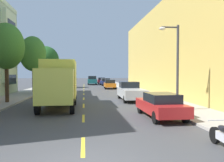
# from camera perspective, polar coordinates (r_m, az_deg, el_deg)

# --- Properties ---
(ground_plane) EXTENTS (160.00, 160.00, 0.00)m
(ground_plane) POSITION_cam_1_polar(r_m,az_deg,el_deg) (36.07, -7.07, -2.11)
(ground_plane) COLOR #424244
(sidewalk_left) EXTENTS (3.20, 120.00, 0.14)m
(sidewalk_left) POSITION_cam_1_polar(r_m,az_deg,el_deg) (34.81, -18.85, -2.23)
(sidewalk_left) COLOR #A39E93
(sidewalk_left) RESTS_ON ground_plane
(sidewalk_right) EXTENTS (3.20, 120.00, 0.14)m
(sidewalk_right) POSITION_cam_1_polar(r_m,az_deg,el_deg) (34.79, 4.71, -2.13)
(sidewalk_right) COLOR #A39E93
(sidewalk_right) RESTS_ON ground_plane
(lane_centerline_dashes) EXTENTS (0.14, 47.20, 0.01)m
(lane_centerline_dashes) POSITION_cam_1_polar(r_m,az_deg,el_deg) (30.58, -7.08, -2.84)
(lane_centerline_dashes) COLOR yellow
(lane_centerline_dashes) RESTS_ON ground_plane
(apartment_block_opposite) EXTENTS (10.00, 36.00, 10.69)m
(apartment_block_opposite) POSITION_cam_1_polar(r_m,az_deg,el_deg) (29.47, 20.79, 7.26)
(apartment_block_opposite) COLOR tan
(apartment_block_opposite) RESTS_ON ground_plane
(street_tree_second) EXTENTS (2.94, 2.94, 6.62)m
(street_tree_second) POSITION_cam_1_polar(r_m,az_deg,el_deg) (21.10, -25.01, 7.86)
(street_tree_second) COLOR #47331E
(street_tree_second) RESTS_ON sidewalk_left
(street_tree_third) EXTENTS (3.26, 3.26, 7.11)m
(street_tree_third) POSITION_cam_1_polar(r_m,az_deg,el_deg) (30.66, -19.25, 6.45)
(street_tree_third) COLOR #47331E
(street_tree_third) RESTS_ON sidewalk_left
(street_tree_farthest) EXTENTS (4.38, 4.38, 7.01)m
(street_tree_farthest) POSITION_cam_1_polar(r_m,az_deg,el_deg) (40.35, -16.26, 5.03)
(street_tree_farthest) COLOR #47331E
(street_tree_farthest) RESTS_ON sidewalk_left
(street_lamp) EXTENTS (1.35, 0.28, 5.55)m
(street_lamp) POSITION_cam_1_polar(r_m,az_deg,el_deg) (15.35, 15.55, 5.09)
(street_lamp) COLOR #38383D
(street_lamp) RESTS_ON sidewalk_right
(delivery_box_truck) EXTENTS (2.48, 7.06, 3.53)m
(delivery_box_truck) POSITION_cam_1_polar(r_m,az_deg,el_deg) (17.43, -13.10, -0.07)
(delivery_box_truck) COLOR #D8D84C
(delivery_box_truck) RESTS_ON ground_plane
(parked_wagon_navy) EXTENTS (1.92, 4.74, 1.50)m
(parked_wagon_navy) POSITION_cam_1_polar(r_m,az_deg,el_deg) (47.69, -1.72, -0.12)
(parked_wagon_navy) COLOR navy
(parked_wagon_navy) RESTS_ON ground_plane
(parked_wagon_burgundy) EXTENTS (1.87, 4.72, 1.50)m
(parked_wagon_burgundy) POSITION_cam_1_polar(r_m,az_deg,el_deg) (55.76, -2.69, 0.18)
(parked_wagon_burgundy) COLOR maroon
(parked_wagon_burgundy) RESTS_ON ground_plane
(parked_sedan_red) EXTENTS (1.86, 4.52, 1.43)m
(parked_sedan_red) POSITION_cam_1_polar(r_m,az_deg,el_deg) (13.43, 12.12, -5.88)
(parked_sedan_red) COLOR #AD1E1E
(parked_sedan_red) RESTS_ON ground_plane
(parked_pickup_champagne) EXTENTS (2.01, 5.31, 1.73)m
(parked_pickup_champagne) POSITION_cam_1_polar(r_m,az_deg,el_deg) (28.51, -16.03, -1.60)
(parked_pickup_champagne) COLOR tan
(parked_pickup_champagne) RESTS_ON ground_plane
(parked_pickup_silver) EXTENTS (2.08, 5.33, 1.73)m
(parked_pickup_silver) POSITION_cam_1_polar(r_m,az_deg,el_deg) (21.56, 4.77, -2.67)
(parked_pickup_silver) COLOR #B2B5BA
(parked_pickup_silver) RESTS_ON ground_plane
(parked_hatchback_orange) EXTENTS (1.86, 4.05, 1.50)m
(parked_hatchback_orange) POSITION_cam_1_polar(r_m,az_deg,el_deg) (37.16, -0.56, -0.80)
(parked_hatchback_orange) COLOR orange
(parked_hatchback_orange) RESTS_ON ground_plane
(parked_sedan_black) EXTENTS (1.85, 4.52, 1.43)m
(parked_sedan_black) POSITION_cam_1_polar(r_m,az_deg,el_deg) (59.54, -11.24, 0.21)
(parked_sedan_black) COLOR black
(parked_sedan_black) RESTS_ON ground_plane
(parked_pickup_forest) EXTENTS (2.09, 5.33, 1.73)m
(parked_pickup_forest) POSITION_cam_1_polar(r_m,az_deg,el_deg) (42.61, -12.90, -0.40)
(parked_pickup_forest) COLOR #194C28
(parked_pickup_forest) RESTS_ON ground_plane
(parked_pickup_white) EXTENTS (2.10, 5.34, 1.73)m
(parked_pickup_white) POSITION_cam_1_polar(r_m,az_deg,el_deg) (50.26, -12.19, -0.03)
(parked_pickup_white) COLOR silver
(parked_pickup_white) RESTS_ON ground_plane
(moving_teal_sedan) EXTENTS (1.95, 4.80, 1.93)m
(moving_teal_sedan) POSITION_cam_1_polar(r_m,az_deg,el_deg) (50.59, -5.02, 0.20)
(moving_teal_sedan) COLOR #195B60
(moving_teal_sedan) RESTS_ON ground_plane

